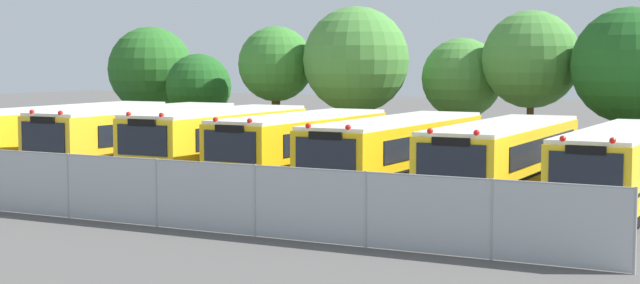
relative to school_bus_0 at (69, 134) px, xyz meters
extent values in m
plane|color=#514F4C|center=(11.39, -0.14, -1.45)|extent=(160.00, 160.00, 0.00)
cube|color=yellow|center=(0.00, 0.03, -0.02)|extent=(2.69, 10.87, 2.15)
cube|color=white|center=(0.00, 0.03, 1.11)|extent=(2.63, 10.65, 0.12)
cube|color=black|center=(1.20, 0.36, 0.32)|extent=(0.28, 8.42, 0.77)
cube|color=black|center=(-1.22, 0.29, 0.32)|extent=(0.28, 8.42, 0.77)
cube|color=black|center=(0.00, 0.03, -0.45)|extent=(2.71, 10.98, 0.10)
cylinder|color=black|center=(1.16, -3.94, -0.95)|extent=(0.31, 1.01, 1.00)
cylinder|color=black|center=(0.95, 3.66, -0.95)|extent=(0.31, 1.01, 1.00)
cylinder|color=black|center=(-1.15, 3.60, -0.95)|extent=(0.31, 1.01, 1.00)
cube|color=yellow|center=(3.86, -0.25, 0.00)|extent=(2.67, 10.37, 2.20)
cube|color=white|center=(3.86, -0.25, 1.16)|extent=(2.62, 10.17, 0.12)
cube|color=black|center=(3.77, -5.48, -0.92)|extent=(2.54, 0.21, 0.36)
cube|color=black|center=(3.77, -5.43, 0.40)|extent=(2.04, 0.10, 1.05)
cube|color=black|center=(5.13, 0.03, 0.35)|extent=(0.18, 8.06, 0.79)
cube|color=black|center=(2.60, 0.08, 0.35)|extent=(0.18, 8.06, 0.79)
cube|color=black|center=(3.86, -0.25, -0.44)|extent=(2.70, 10.48, 0.10)
sphere|color=red|center=(4.45, -5.27, 1.26)|extent=(0.18, 0.18, 0.18)
sphere|color=red|center=(3.09, -5.25, 1.26)|extent=(0.18, 0.18, 0.18)
cube|color=black|center=(3.77, -5.44, 1.00)|extent=(1.12, 0.10, 0.24)
cylinder|color=black|center=(4.89, -4.03, -0.95)|extent=(0.30, 1.00, 1.00)
cylinder|color=black|center=(2.69, -3.99, -0.95)|extent=(0.30, 1.00, 1.00)
cylinder|color=black|center=(5.02, 3.10, -0.95)|extent=(0.30, 1.00, 1.00)
cylinder|color=black|center=(2.82, 3.14, -0.95)|extent=(0.30, 1.00, 1.00)
cube|color=yellow|center=(7.70, -0.21, 0.00)|extent=(2.57, 9.30, 2.19)
cube|color=white|center=(7.70, -0.21, 1.16)|extent=(2.52, 9.12, 0.12)
cube|color=black|center=(7.71, -4.92, -0.92)|extent=(2.59, 0.17, 0.36)
cube|color=black|center=(7.71, -4.87, 0.39)|extent=(2.08, 0.07, 1.05)
cube|color=black|center=(8.98, 0.10, 0.35)|extent=(0.07, 7.25, 0.79)
cube|color=black|center=(6.41, 0.09, 0.35)|extent=(0.07, 7.25, 0.79)
cube|color=black|center=(7.70, -0.21, -0.44)|extent=(2.60, 9.40, 0.10)
sphere|color=red|center=(8.41, -4.70, 1.26)|extent=(0.18, 0.18, 0.18)
sphere|color=red|center=(7.02, -4.70, 1.26)|extent=(0.18, 0.18, 0.18)
cube|color=black|center=(7.71, -4.88, 1.00)|extent=(1.14, 0.08, 0.24)
cylinder|color=black|center=(8.84, -3.45, -0.95)|extent=(0.28, 1.00, 1.00)
cylinder|color=black|center=(6.58, -3.46, -0.95)|extent=(0.28, 1.00, 1.00)
cylinder|color=black|center=(8.81, 2.65, -0.95)|extent=(0.28, 1.00, 1.00)
cylinder|color=black|center=(6.56, 2.64, -0.95)|extent=(0.28, 1.00, 1.00)
cube|color=yellow|center=(11.36, -0.23, -0.04)|extent=(2.47, 9.44, 2.11)
cube|color=white|center=(11.36, -0.23, 1.08)|extent=(2.42, 9.26, 0.12)
cube|color=black|center=(11.32, -5.01, -0.92)|extent=(2.45, 0.18, 0.36)
cube|color=black|center=(11.32, -4.96, 0.34)|extent=(1.97, 0.07, 1.01)
cube|color=black|center=(12.58, 0.06, 0.30)|extent=(0.09, 7.35, 0.76)
cube|color=black|center=(10.14, 0.08, 0.30)|extent=(0.09, 7.35, 0.76)
cube|color=black|center=(11.36, -0.23, -0.46)|extent=(2.49, 9.54, 0.10)
sphere|color=red|center=(11.98, -4.80, 1.18)|extent=(0.18, 0.18, 0.18)
sphere|color=red|center=(10.66, -4.79, 1.18)|extent=(0.18, 0.18, 0.18)
cube|color=black|center=(11.32, -4.97, 0.92)|extent=(1.08, 0.09, 0.24)
cylinder|color=black|center=(12.39, -3.55, -0.95)|extent=(0.29, 1.00, 1.00)
cylinder|color=black|center=(10.27, -3.54, -0.95)|extent=(0.29, 1.00, 1.00)
cylinder|color=black|center=(12.44, 2.67, -0.95)|extent=(0.29, 1.00, 1.00)
cylinder|color=black|center=(10.32, 2.69, -0.95)|extent=(0.29, 1.00, 1.00)
cube|color=yellow|center=(15.05, -0.04, -0.07)|extent=(2.46, 10.78, 2.06)
cube|color=white|center=(15.05, -0.04, 1.02)|extent=(2.41, 10.57, 0.12)
cube|color=black|center=(15.06, -5.50, -0.92)|extent=(2.50, 0.16, 0.36)
cube|color=black|center=(15.05, -5.45, 0.30)|extent=(2.01, 0.06, 0.99)
cube|color=black|center=(16.30, 0.26, 0.26)|extent=(0.05, 8.41, 0.74)
cube|color=black|center=(13.80, 0.26, 0.26)|extent=(0.05, 8.41, 0.74)
cube|color=black|center=(15.05, -0.04, -0.48)|extent=(2.49, 10.89, 0.10)
sphere|color=red|center=(15.73, -5.28, 1.12)|extent=(0.18, 0.18, 0.18)
sphere|color=red|center=(14.38, -5.28, 1.12)|extent=(0.18, 0.18, 0.18)
cube|color=black|center=(15.06, -5.46, 0.86)|extent=(1.10, 0.08, 0.24)
cylinder|color=black|center=(16.14, -4.03, -0.95)|extent=(0.28, 1.00, 1.00)
cylinder|color=black|center=(13.97, -4.03, -0.95)|extent=(0.28, 1.00, 1.00)
cylinder|color=black|center=(16.13, 3.55, -0.95)|extent=(0.28, 1.00, 1.00)
cylinder|color=black|center=(13.96, 3.55, -0.95)|extent=(0.28, 1.00, 1.00)
cube|color=yellow|center=(18.95, -0.23, -0.08)|extent=(2.67, 10.49, 2.04)
cube|color=white|center=(18.95, -0.23, 1.00)|extent=(2.62, 10.28, 0.12)
cube|color=black|center=(19.04, -5.53, -0.92)|extent=(2.55, 0.20, 0.36)
cube|color=black|center=(19.04, -5.48, 0.29)|extent=(2.05, 0.09, 0.98)
cube|color=black|center=(20.21, 0.09, 0.25)|extent=(0.18, 8.15, 0.73)
cube|color=black|center=(17.68, 0.04, 0.25)|extent=(0.18, 8.15, 0.73)
cube|color=black|center=(18.95, -0.23, -0.49)|extent=(2.70, 10.60, 0.10)
sphere|color=red|center=(19.72, -5.30, 1.10)|extent=(0.18, 0.18, 0.18)
sphere|color=red|center=(18.35, -5.32, 1.10)|extent=(0.18, 0.18, 0.18)
cube|color=black|center=(19.04, -5.49, 0.84)|extent=(1.12, 0.10, 0.24)
cylinder|color=black|center=(20.12, -4.04, -0.95)|extent=(0.30, 1.00, 1.00)
cylinder|color=black|center=(17.91, -4.08, -0.95)|extent=(0.30, 1.00, 1.00)
cylinder|color=black|center=(20.00, 3.21, -0.95)|extent=(0.30, 1.00, 1.00)
cylinder|color=black|center=(17.78, 3.17, -0.95)|extent=(0.30, 1.00, 1.00)
cube|color=yellow|center=(22.71, -0.05, -0.12)|extent=(2.47, 10.70, 1.96)
cube|color=white|center=(22.71, -0.05, 0.92)|extent=(2.42, 10.48, 0.12)
cube|color=black|center=(22.76, -5.45, -0.92)|extent=(2.41, 0.18, 0.36)
cube|color=black|center=(22.76, -5.40, 0.24)|extent=(1.94, 0.08, 0.94)
cube|color=black|center=(21.51, 0.24, 0.20)|extent=(0.12, 8.33, 0.71)
cube|color=black|center=(22.71, -0.05, -0.51)|extent=(2.49, 10.80, 0.10)
sphere|color=red|center=(23.41, -5.23, 1.02)|extent=(0.18, 0.18, 0.18)
sphere|color=red|center=(22.11, -5.24, 1.02)|extent=(0.18, 0.18, 0.18)
cube|color=black|center=(22.76, -5.41, 0.76)|extent=(1.06, 0.09, 0.24)
cylinder|color=black|center=(23.79, -3.97, -0.95)|extent=(0.29, 1.00, 1.00)
cylinder|color=black|center=(21.71, -3.99, -0.95)|extent=(0.29, 1.00, 1.00)
cylinder|color=black|center=(21.63, 3.48, -0.95)|extent=(0.29, 1.00, 1.00)
cylinder|color=#4C3823|center=(-3.16, 9.68, -0.24)|extent=(0.28, 0.28, 2.41)
sphere|color=#286623|center=(-3.16, 9.68, 2.62)|extent=(4.42, 4.42, 4.42)
sphere|color=#286623|center=(-2.79, 9.91, 2.78)|extent=(2.89, 2.89, 2.89)
cylinder|color=#4C3823|center=(0.72, 8.45, -0.43)|extent=(0.34, 0.34, 2.03)
sphere|color=#1E561E|center=(0.72, 8.45, 1.80)|extent=(3.23, 3.23, 3.23)
sphere|color=#1E561E|center=(-0.06, 8.77, 1.90)|extent=(2.18, 2.18, 2.18)
cylinder|color=#4C3823|center=(5.16, 8.41, 0.08)|extent=(0.41, 0.41, 3.04)
sphere|color=#387A2D|center=(5.16, 8.41, 2.92)|extent=(3.54, 3.54, 3.54)
sphere|color=#387A2D|center=(5.52, 8.54, 3.07)|extent=(2.11, 2.11, 2.11)
cylinder|color=#4C3823|center=(9.28, 8.57, -0.07)|extent=(0.29, 0.29, 2.76)
sphere|color=#478438|center=(9.28, 8.57, 3.12)|extent=(4.81, 4.81, 4.81)
sphere|color=#478438|center=(9.91, 8.48, 3.42)|extent=(2.80, 2.80, 2.80)
cylinder|color=#4C3823|center=(13.57, 10.63, -0.26)|extent=(0.40, 0.40, 2.37)
sphere|color=#478438|center=(13.57, 10.63, 2.28)|extent=(3.64, 3.64, 3.64)
sphere|color=#478438|center=(13.92, 10.59, 2.33)|extent=(2.64, 2.64, 2.64)
cylinder|color=#4C3823|center=(16.90, 9.98, 0.06)|extent=(0.31, 0.31, 3.01)
sphere|color=#478438|center=(16.90, 9.98, 3.14)|extent=(4.19, 4.19, 4.19)
sphere|color=#478438|center=(17.55, 9.71, 3.16)|extent=(2.68, 2.68, 2.68)
cylinder|color=#4C3823|center=(21.21, 8.99, -0.15)|extent=(0.41, 0.41, 2.59)
sphere|color=#1E561E|center=(21.21, 8.99, 2.90)|extent=(4.68, 4.68, 4.68)
sphere|color=#1E561E|center=(20.66, 9.05, 2.68)|extent=(3.43, 3.43, 3.43)
cylinder|color=#9EA0A3|center=(9.01, -9.94, -0.50)|extent=(0.07, 0.07, 1.89)
cylinder|color=#9EA0A3|center=(12.18, -9.94, -0.50)|extent=(0.07, 0.07, 1.89)
cylinder|color=#9EA0A3|center=(15.35, -9.94, -0.50)|extent=(0.07, 0.07, 1.89)
cylinder|color=#9EA0A3|center=(18.52, -9.94, -0.50)|extent=(0.07, 0.07, 1.89)
cylinder|color=#9EA0A3|center=(21.70, -9.94, -0.50)|extent=(0.07, 0.07, 1.89)
cylinder|color=#9EA0A3|center=(24.87, -9.94, -0.50)|extent=(0.07, 0.07, 1.89)
cube|color=#ADB2B7|center=(10.60, -9.94, -0.50)|extent=(28.53, 0.02, 1.85)
cylinder|color=#9EA0A3|center=(10.60, -9.94, 0.41)|extent=(28.53, 0.04, 0.04)
cone|color=#EA5914|center=(10.14, -8.38, -1.16)|extent=(0.43, 0.43, 0.57)
camera|label=1|loc=(28.59, -31.29, 3.15)|focal=54.96mm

